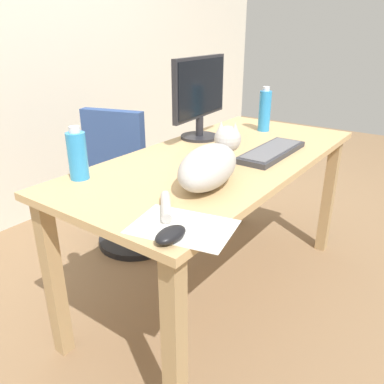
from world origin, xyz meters
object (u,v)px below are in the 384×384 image
(office_chair, at_px, (130,191))
(spray_bottle, at_px, (77,155))
(monitor, at_px, (200,95))
(cat, at_px, (210,163))
(keyboard, at_px, (272,152))
(computer_mouse, at_px, (171,235))
(water_bottle, at_px, (265,110))

(office_chair, relative_size, spray_bottle, 4.33)
(monitor, relative_size, cat, 0.79)
(keyboard, height_order, computer_mouse, computer_mouse)
(office_chair, relative_size, keyboard, 2.03)
(water_bottle, distance_m, spray_bottle, 1.14)
(cat, bearing_deg, office_chair, 65.13)
(cat, distance_m, spray_bottle, 0.51)
(office_chair, xyz_separation_m, water_bottle, (0.48, -0.62, 0.48))
(cat, xyz_separation_m, water_bottle, (0.87, 0.21, 0.03))
(office_chair, relative_size, water_bottle, 3.62)
(cat, bearing_deg, spray_bottle, 119.67)
(monitor, relative_size, keyboard, 1.09)
(spray_bottle, bearing_deg, cat, -60.33)
(office_chair, height_order, keyboard, office_chair)
(computer_mouse, bearing_deg, office_chair, 50.69)
(computer_mouse, bearing_deg, spray_bottle, 74.33)
(office_chair, relative_size, cat, 1.48)
(cat, height_order, water_bottle, water_bottle)
(cat, height_order, computer_mouse, cat)
(water_bottle, bearing_deg, spray_bottle, 168.23)
(monitor, bearing_deg, water_bottle, -29.73)
(cat, relative_size, computer_mouse, 5.49)
(computer_mouse, relative_size, spray_bottle, 0.53)
(monitor, distance_m, water_bottle, 0.42)
(keyboard, xyz_separation_m, spray_bottle, (-0.73, 0.47, 0.08))
(office_chair, distance_m, keyboard, 0.95)
(office_chair, height_order, cat, cat)
(keyboard, relative_size, computer_mouse, 4.00)
(monitor, distance_m, computer_mouse, 1.10)
(office_chair, bearing_deg, monitor, -72.95)
(monitor, xyz_separation_m, computer_mouse, (-0.93, -0.55, -0.21))
(computer_mouse, bearing_deg, cat, 19.40)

